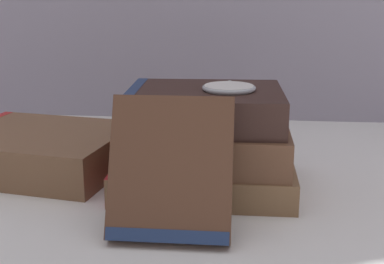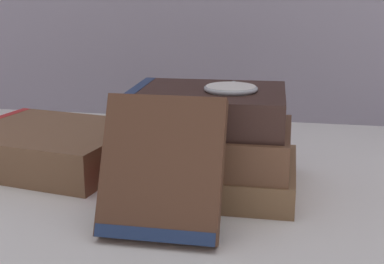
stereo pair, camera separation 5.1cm
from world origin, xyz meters
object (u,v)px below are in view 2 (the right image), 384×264
at_px(book_flat_top, 201,107).
at_px(book_side_left, 47,146).
at_px(pocket_watch, 231,88).
at_px(book_leaning_front, 161,173).
at_px(book_flat_bottom, 203,173).
at_px(reading_glasses, 178,151).
at_px(book_flat_middle, 204,144).

height_order(book_flat_top, book_side_left, book_flat_top).
relative_size(book_side_left, pocket_watch, 3.78).
relative_size(book_side_left, book_leaning_front, 1.84).
bearing_deg(book_flat_bottom, book_leaning_front, -97.96).
height_order(book_flat_bottom, book_flat_top, book_flat_top).
height_order(book_side_left, reading_glasses, book_side_left).
relative_size(book_side_left, reading_glasses, 2.21).
height_order(book_flat_bottom, reading_glasses, book_flat_bottom).
relative_size(book_flat_middle, book_flat_top, 1.07).
distance_m(book_flat_bottom, book_side_left, 0.22).
bearing_deg(reading_glasses, pocket_watch, -45.39).
distance_m(book_flat_top, book_leaning_front, 0.13).
relative_size(book_leaning_front, reading_glasses, 1.20).
distance_m(book_side_left, book_leaning_front, 0.26).
bearing_deg(book_flat_top, pocket_watch, -4.74).
bearing_deg(book_side_left, book_flat_middle, -2.06).
bearing_deg(book_flat_middle, book_leaning_front, -99.19).
height_order(book_flat_middle, reading_glasses, book_flat_middle).
bearing_deg(book_flat_bottom, reading_glasses, 114.49).
distance_m(book_side_left, pocket_watch, 0.27).
relative_size(book_flat_middle, book_side_left, 0.78).
distance_m(book_side_left, reading_glasses, 0.18).
bearing_deg(book_side_left, reading_glasses, 37.42).
bearing_deg(book_flat_middle, reading_glasses, 114.72).
bearing_deg(book_flat_bottom, book_side_left, 168.91).
bearing_deg(book_leaning_front, pocket_watch, 68.74).
distance_m(book_flat_top, book_side_left, 0.23).
distance_m(book_flat_middle, reading_glasses, 0.15).
distance_m(book_leaning_front, pocket_watch, 0.15).
relative_size(book_flat_top, book_side_left, 0.73).
bearing_deg(reading_glasses, book_flat_middle, -55.63).
distance_m(book_flat_middle, book_flat_top, 0.04).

